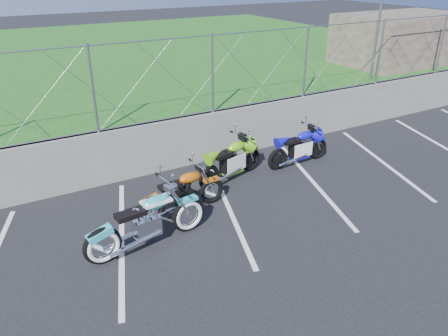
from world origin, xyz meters
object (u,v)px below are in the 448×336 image
sportbike_green (232,162)px  sportbike_blue (299,149)px  cruiser_turquoise (149,223)px  naked_orange (183,194)px

sportbike_green → sportbike_blue: (2.01, -0.11, -0.03)m
cruiser_turquoise → naked_orange: (1.08, 0.79, -0.06)m
sportbike_blue → cruiser_turquoise: bearing=-163.0°
cruiser_turquoise → naked_orange: bearing=30.2°
cruiser_turquoise → sportbike_green: 3.20m
cruiser_turquoise → sportbike_blue: bearing=11.4°
cruiser_turquoise → naked_orange: size_ratio=1.22×
cruiser_turquoise → sportbike_blue: size_ratio=1.27×
cruiser_turquoise → sportbike_blue: cruiser_turquoise is taller
naked_orange → sportbike_green: size_ratio=1.00×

